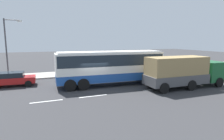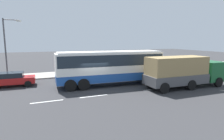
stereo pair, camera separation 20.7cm
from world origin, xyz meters
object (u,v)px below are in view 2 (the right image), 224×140
(coach_bus, at_px, (110,64))
(pedestrian_near_curb, at_px, (105,65))
(cargo_truck, at_px, (184,71))
(car_red_compact, at_px, (12,79))
(street_lamp, at_px, (7,45))

(coach_bus, bearing_deg, pedestrian_near_curb, 76.77)
(coach_bus, height_order, cargo_truck, coach_bus)
(cargo_truck, relative_size, car_red_compact, 1.97)
(car_red_compact, bearing_deg, cargo_truck, -21.08)
(cargo_truck, distance_m, pedestrian_near_curb, 11.59)
(coach_bus, bearing_deg, street_lamp, 150.22)
(car_red_compact, distance_m, pedestrian_near_curb, 12.06)
(coach_bus, relative_size, car_red_compact, 2.60)
(street_lamp, bearing_deg, pedestrian_near_curb, 3.44)
(coach_bus, xyz_separation_m, street_lamp, (-9.81, 6.39, 1.93))
(pedestrian_near_curb, bearing_deg, coach_bus, 6.60)
(cargo_truck, distance_m, car_red_compact, 16.91)
(coach_bus, bearing_deg, cargo_truck, -27.90)
(car_red_compact, bearing_deg, coach_bus, -15.73)
(cargo_truck, height_order, street_lamp, street_lamp)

